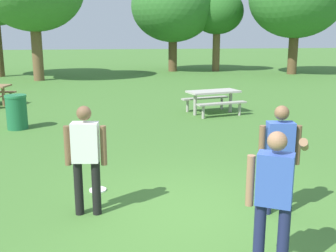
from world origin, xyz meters
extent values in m
plane|color=#447530|center=(0.00, 0.00, 0.00)|extent=(120.00, 120.00, 0.00)
cylinder|color=black|center=(-1.77, 0.26, 0.41)|extent=(0.13, 0.13, 0.82)
cylinder|color=black|center=(-1.51, 0.23, 0.41)|extent=(0.13, 0.13, 0.82)
cube|color=white|center=(-1.64, 0.25, 1.11)|extent=(0.41, 0.27, 0.58)
sphere|color=brown|center=(-1.64, 0.25, 1.53)|extent=(0.21, 0.21, 0.21)
cylinder|color=brown|center=(-1.90, 0.28, 1.06)|extent=(0.09, 0.09, 0.58)
cylinder|color=brown|center=(-1.38, 0.21, 1.06)|extent=(0.09, 0.09, 0.58)
cylinder|color=#1E234C|center=(1.27, -0.14, 0.41)|extent=(0.13, 0.13, 0.82)
cylinder|color=#1E234C|center=(1.01, -0.11, 0.41)|extent=(0.13, 0.13, 0.82)
cube|color=#3856B7|center=(1.14, -0.13, 1.11)|extent=(0.41, 0.27, 0.58)
sphere|color=brown|center=(1.14, -0.13, 1.53)|extent=(0.21, 0.21, 0.21)
cylinder|color=brown|center=(1.40, -0.16, 1.06)|extent=(0.09, 0.09, 0.58)
cylinder|color=brown|center=(0.88, -0.09, 1.06)|extent=(0.09, 0.09, 0.58)
cylinder|color=#1E234C|center=(0.35, -1.50, 0.41)|extent=(0.13, 0.13, 0.82)
cylinder|color=#1E234C|center=(0.57, -1.63, 0.41)|extent=(0.13, 0.13, 0.82)
cube|color=#3856B7|center=(0.46, -1.57, 1.11)|extent=(0.44, 0.38, 0.58)
sphere|color=#9E7051|center=(0.46, -1.57, 1.53)|extent=(0.21, 0.21, 0.21)
cylinder|color=#9E7051|center=(0.23, -1.44, 1.06)|extent=(0.09, 0.09, 0.58)
cylinder|color=#9E7051|center=(0.82, -1.45, 1.45)|extent=(0.36, 0.55, 0.28)
cylinder|color=white|center=(-1.53, 1.15, 0.01)|extent=(0.29, 0.29, 0.03)
cube|color=#B2ADA3|center=(2.10, 7.39, 0.74)|extent=(1.83, 1.16, 0.06)
cube|color=#A49F96|center=(2.24, 6.83, 0.44)|extent=(1.71, 0.67, 0.05)
cube|color=#A49F96|center=(1.95, 7.95, 0.44)|extent=(1.71, 0.67, 0.05)
cylinder|color=#A49F96|center=(1.45, 7.22, 0.35)|extent=(0.11, 0.11, 0.71)
cylinder|color=#A49F96|center=(1.60, 6.66, 0.21)|extent=(0.09, 0.09, 0.41)
cylinder|color=#A49F96|center=(1.31, 7.79, 0.21)|extent=(0.09, 0.09, 0.41)
cylinder|color=#A49F96|center=(2.74, 7.55, 0.35)|extent=(0.11, 0.11, 0.71)
cylinder|color=#A49F96|center=(2.88, 6.99, 0.21)|extent=(0.09, 0.09, 0.41)
cylinder|color=#A49F96|center=(2.60, 8.11, 0.21)|extent=(0.09, 0.09, 0.41)
cylinder|color=olive|center=(-5.13, 9.84, 0.35)|extent=(0.11, 0.11, 0.71)
cylinder|color=olive|center=(-5.01, 10.41, 0.21)|extent=(0.09, 0.09, 0.41)
cylinder|color=#1E663D|center=(-3.86, 6.05, 0.45)|extent=(0.56, 0.56, 0.90)
cylinder|color=#287A4B|center=(-3.86, 6.05, 0.93)|extent=(0.59, 0.59, 0.06)
cylinder|color=brown|center=(-5.20, 17.99, 1.74)|extent=(0.58, 0.58, 3.48)
cylinder|color=brown|center=(3.06, 22.34, 1.40)|extent=(0.58, 0.58, 2.81)
ellipsoid|color=#33702D|center=(3.06, 22.34, 4.34)|extent=(5.58, 5.58, 4.74)
cylinder|color=brown|center=(6.03, 21.98, 1.51)|extent=(0.50, 0.50, 3.02)
ellipsoid|color=#286023|center=(6.03, 21.98, 3.99)|extent=(3.54, 3.54, 3.01)
cylinder|color=brown|center=(10.38, 19.35, 1.57)|extent=(0.60, 0.60, 3.15)
camera|label=1|loc=(-1.25, -5.44, 2.65)|focal=43.16mm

